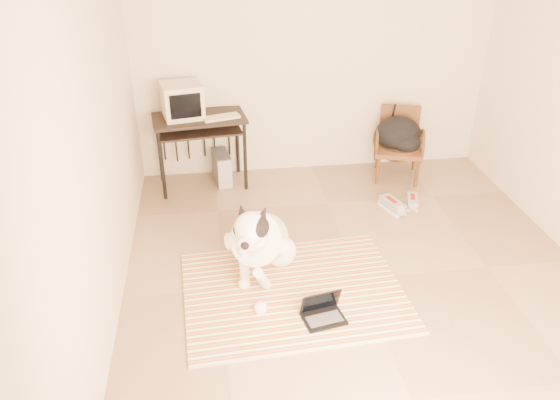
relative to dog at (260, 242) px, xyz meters
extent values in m
plane|color=#987A5D|center=(0.84, -0.17, -0.34)|extent=(4.50, 4.50, 0.00)
plane|color=beige|center=(0.84, 2.08, 1.01)|extent=(4.50, 0.00, 4.50)
plane|color=beige|center=(0.84, -2.42, 1.01)|extent=(4.50, 0.00, 4.50)
plane|color=beige|center=(-1.16, -0.17, 1.01)|extent=(0.00, 4.50, 4.50)
cube|color=orange|center=(0.27, -0.84, -0.33)|extent=(1.81, 0.38, 0.02)
cube|color=#416B30|center=(0.26, -0.56, -0.33)|extent=(1.81, 0.38, 0.02)
cube|color=#86428F|center=(0.24, -0.29, -0.33)|extent=(1.81, 0.38, 0.02)
cube|color=gold|center=(0.23, -0.01, -0.33)|extent=(1.81, 0.38, 0.02)
cube|color=beige|center=(0.21, 0.26, -0.33)|extent=(1.81, 0.38, 0.02)
sphere|color=white|center=(-0.07, 0.21, -0.19)|extent=(0.29, 0.29, 0.29)
sphere|color=white|center=(0.19, 0.12, -0.19)|extent=(0.29, 0.29, 0.29)
ellipsoid|color=white|center=(0.05, 0.15, -0.17)|extent=(0.35, 0.32, 0.29)
ellipsoid|color=white|center=(0.00, -0.01, 0.03)|extent=(0.55, 0.73, 0.62)
cylinder|color=white|center=(0.00, 0.00, 0.03)|extent=(0.58, 0.66, 0.56)
sphere|color=white|center=(-0.06, -0.18, 0.16)|extent=(0.24, 0.24, 0.24)
sphere|color=white|center=(-0.09, -0.27, 0.31)|extent=(0.26, 0.26, 0.26)
ellipsoid|color=black|center=(-0.06, -0.28, 0.33)|extent=(0.20, 0.23, 0.19)
cylinder|color=white|center=(-0.13, -0.37, 0.27)|extent=(0.15, 0.17, 0.11)
sphere|color=black|center=(-0.16, -0.44, 0.27)|extent=(0.06, 0.06, 0.06)
cone|color=black|center=(-0.16, -0.18, 0.41)|extent=(0.13, 0.16, 0.16)
cone|color=black|center=(0.01, -0.24, 0.41)|extent=(0.14, 0.15, 0.16)
torus|color=silver|center=(-0.07, -0.20, 0.21)|extent=(0.26, 0.19, 0.21)
cylinder|color=white|center=(-0.15, -0.16, -0.12)|extent=(0.11, 0.14, 0.39)
cylinder|color=white|center=(-0.02, -0.33, -0.14)|extent=(0.19, 0.36, 0.40)
sphere|color=white|center=(-0.16, -0.18, -0.29)|extent=(0.10, 0.10, 0.10)
sphere|color=white|center=(-0.06, -0.51, -0.28)|extent=(0.11, 0.11, 0.11)
cone|color=black|center=(0.12, 0.40, -0.28)|extent=(0.08, 0.39, 0.10)
cube|color=black|center=(0.42, -0.68, -0.31)|extent=(0.36, 0.28, 0.02)
cube|color=#48484B|center=(0.42, -0.68, -0.30)|extent=(0.29, 0.18, 0.00)
cube|color=black|center=(0.40, -0.60, -0.20)|extent=(0.33, 0.14, 0.21)
cube|color=black|center=(0.40, -0.61, -0.19)|extent=(0.29, 0.12, 0.18)
cube|color=black|center=(-0.47, 1.78, 0.47)|extent=(1.04, 0.66, 0.03)
cube|color=black|center=(-0.47, 1.72, 0.34)|extent=(0.92, 0.54, 0.02)
cylinder|color=black|center=(-0.89, 1.49, 0.06)|extent=(0.04, 0.04, 0.79)
cylinder|color=black|center=(-0.95, 1.95, 0.06)|extent=(0.04, 0.04, 0.79)
cylinder|color=black|center=(0.00, 1.60, 0.06)|extent=(0.04, 0.04, 0.79)
cylinder|color=black|center=(-0.06, 2.06, 0.06)|extent=(0.04, 0.04, 0.79)
cube|color=beige|center=(-0.63, 1.80, 0.66)|extent=(0.47, 0.45, 0.36)
cube|color=black|center=(-0.60, 1.61, 0.66)|extent=(0.32, 0.08, 0.26)
cube|color=beige|center=(-0.24, 1.69, 0.49)|extent=(0.41, 0.25, 0.03)
cube|color=#48484B|center=(-0.26, 1.80, -0.15)|extent=(0.22, 0.40, 0.36)
cube|color=#AEAEB3|center=(-0.23, 1.61, -0.15)|extent=(0.16, 0.03, 0.35)
cube|color=brown|center=(1.76, 1.67, 0.01)|extent=(0.64, 0.63, 0.05)
cylinder|color=#361F0E|center=(1.76, 1.67, 0.05)|extent=(0.49, 0.49, 0.04)
cube|color=brown|center=(1.83, 1.90, 0.26)|extent=(0.44, 0.16, 0.40)
cylinder|color=#361F0E|center=(1.49, 1.52, -0.17)|extent=(0.04, 0.04, 0.32)
cylinder|color=#361F0E|center=(1.61, 1.94, -0.17)|extent=(0.04, 0.04, 0.32)
cylinder|color=#361F0E|center=(1.91, 1.40, -0.17)|extent=(0.04, 0.04, 0.32)
cylinder|color=#361F0E|center=(2.03, 1.82, -0.17)|extent=(0.04, 0.04, 0.32)
ellipsoid|color=black|center=(1.73, 1.68, 0.21)|extent=(0.51, 0.42, 0.38)
ellipsoid|color=black|center=(1.81, 1.56, 0.14)|extent=(0.32, 0.26, 0.22)
cube|color=white|center=(1.48, 0.93, -0.32)|extent=(0.23, 0.35, 0.03)
cube|color=gray|center=(1.48, 0.93, -0.28)|extent=(0.22, 0.34, 0.10)
cube|color=maroon|center=(1.48, 0.93, -0.23)|extent=(0.10, 0.17, 0.02)
cube|color=white|center=(1.72, 0.99, -0.32)|extent=(0.19, 0.30, 0.03)
cube|color=gray|center=(1.72, 0.99, -0.29)|extent=(0.18, 0.29, 0.09)
cube|color=maroon|center=(1.72, 0.99, -0.25)|extent=(0.08, 0.15, 0.02)
camera|label=1|loc=(-0.35, -3.83, 2.55)|focal=35.00mm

